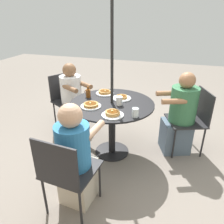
{
  "coord_description": "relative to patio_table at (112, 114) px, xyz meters",
  "views": [
    {
      "loc": [
        -0.75,
        2.48,
        1.86
      ],
      "look_at": [
        0.0,
        0.0,
        0.63
      ],
      "focal_mm": 35.0,
      "sensor_mm": 36.0,
      "label": 1
    }
  ],
  "objects": [
    {
      "name": "ground_plane",
      "position": [
        0.0,
        0.0,
        -0.6
      ],
      "size": [
        12.0,
        12.0,
        0.0
      ],
      "primitive_type": "plane",
      "color": "gray"
    },
    {
      "name": "patio_table",
      "position": [
        0.0,
        0.0,
        0.0
      ],
      "size": [
        1.09,
        1.09,
        0.76
      ],
      "color": "black",
      "rests_on": "ground"
    },
    {
      "name": "umbrella_pole",
      "position": [
        0.0,
        0.0,
        0.65
      ],
      "size": [
        0.04,
        0.04,
        2.49
      ],
      "primitive_type": "cylinder",
      "color": "black",
      "rests_on": "ground"
    },
    {
      "name": "patio_chair_north",
      "position": [
        -1.03,
        -0.39,
        -0.08
      ],
      "size": [
        0.6,
        0.6,
        0.89
      ],
      "rotation": [
        0.0,
        0.0,
        -1.21
      ],
      "color": "#232326",
      "rests_on": "ground"
    },
    {
      "name": "diner_north",
      "position": [
        -0.87,
        -0.32,
        -0.08
      ],
      "size": [
        0.57,
        0.49,
        1.15
      ],
      "rotation": [
        0.0,
        0.0,
        -1.21
      ],
      "color": "slate",
      "rests_on": "ground"
    },
    {
      "name": "patio_chair_east",
      "position": [
        0.96,
        -0.55,
        -0.08
      ],
      "size": [
        0.64,
        0.64,
        0.89
      ],
      "rotation": [
        0.0,
        0.0,
        1.05
      ],
      "color": "#232326",
      "rests_on": "ground"
    },
    {
      "name": "diner_east",
      "position": [
        0.8,
        -0.46,
        -0.09
      ],
      "size": [
        0.58,
        0.52,
        1.11
      ],
      "rotation": [
        0.0,
        0.0,
        1.05
      ],
      "color": "#3D3D42",
      "rests_on": "ground"
    },
    {
      "name": "patio_chair_south",
      "position": [
        0.11,
        1.1,
        -0.08
      ],
      "size": [
        0.51,
        0.51,
        0.89
      ],
      "rotation": [
        0.0,
        0.0,
        -3.24
      ],
      "color": "#232326",
      "rests_on": "ground"
    },
    {
      "name": "diner_south",
      "position": [
        0.09,
        0.92,
        -0.08
      ],
      "size": [
        0.37,
        0.54,
        1.12
      ],
      "rotation": [
        0.0,
        0.0,
        -3.24
      ],
      "color": "beige",
      "rests_on": "ground"
    },
    {
      "name": "pancake_plate_a",
      "position": [
        -0.08,
        -0.17,
        0.18
      ],
      "size": [
        0.25,
        0.25,
        0.06
      ],
      "color": "white",
      "rests_on": "patio_table"
    },
    {
      "name": "pancake_plate_b",
      "position": [
        0.21,
        0.2,
        0.18
      ],
      "size": [
        0.25,
        0.25,
        0.06
      ],
      "color": "white",
      "rests_on": "patio_table"
    },
    {
      "name": "pancake_plate_c",
      "position": [
        -0.11,
        0.36,
        0.18
      ],
      "size": [
        0.25,
        0.25,
        0.07
      ],
      "color": "white",
      "rests_on": "patio_table"
    },
    {
      "name": "pancake_plate_d",
      "position": [
        0.19,
        -0.28,
        0.18
      ],
      "size": [
        0.25,
        0.25,
        0.06
      ],
      "color": "white",
      "rests_on": "patio_table"
    },
    {
      "name": "syrup_bottle",
      "position": [
        0.37,
        -0.1,
        0.22
      ],
      "size": [
        0.09,
        0.06,
        0.15
      ],
      "color": "brown",
      "rests_on": "patio_table"
    },
    {
      "name": "coffee_cup",
      "position": [
        -0.1,
        0.03,
        0.21
      ],
      "size": [
        0.08,
        0.08,
        0.11
      ],
      "color": "white",
      "rests_on": "patio_table"
    },
    {
      "name": "drinking_glass_a",
      "position": [
        -0.36,
        0.31,
        0.21
      ],
      "size": [
        0.08,
        0.08,
        0.1
      ],
      "primitive_type": "cylinder",
      "color": "silver",
      "rests_on": "patio_table"
    }
  ]
}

